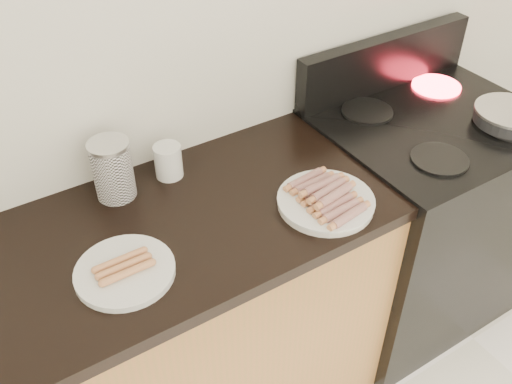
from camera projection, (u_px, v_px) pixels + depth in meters
wall_back at (182, 29)px, 1.60m from camera, size 4.00×0.04×2.60m
stove at (414, 219)px, 2.24m from camera, size 0.76×0.65×0.91m
stove_panel at (385, 62)px, 2.08m from camera, size 0.76×0.06×0.20m
burner_near_left at (439, 159)px, 1.77m from camera, size 0.18×0.18×0.01m
burner_near_right at (511, 128)px, 1.91m from camera, size 0.18×0.18×0.01m
burner_far_left at (367, 111)px, 2.00m from camera, size 0.18×0.18×0.01m
burner_far_right at (436, 86)px, 2.14m from camera, size 0.18×0.18×0.01m
frying_pan at (510, 116)px, 1.91m from camera, size 0.24×0.41×0.05m
main_plate at (326, 203)px, 1.62m from camera, size 0.36×0.36×0.02m
side_plate at (125, 271)px, 1.41m from camera, size 0.28×0.28×0.02m
hotdog_pile at (326, 195)px, 1.60m from camera, size 0.12×0.23×0.05m
plain_sausages at (124, 266)px, 1.40m from camera, size 0.13×0.07×0.02m
canister at (113, 169)px, 1.61m from camera, size 0.12×0.12×0.18m
mug at (168, 161)px, 1.70m from camera, size 0.11×0.11×0.10m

